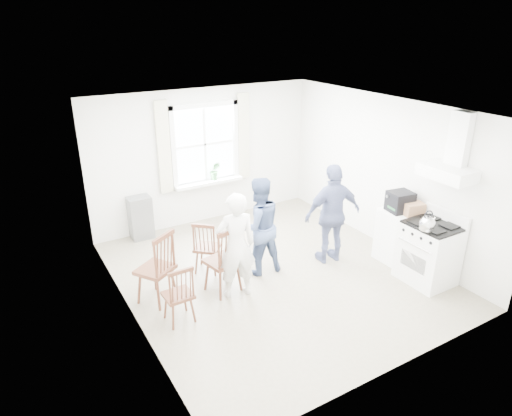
{
  "coord_description": "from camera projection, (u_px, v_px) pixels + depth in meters",
  "views": [
    {
      "loc": [
        -3.45,
        -5.27,
        3.78
      ],
      "look_at": [
        -0.22,
        0.2,
        1.11
      ],
      "focal_mm": 32.0,
      "sensor_mm": 36.0,
      "label": 1
    }
  ],
  "objects": [
    {
      "name": "windsor_chair_b",
      "position": [
        180.0,
        290.0,
        5.88
      ],
      "size": [
        0.37,
        0.36,
        0.86
      ],
      "color": "#4B2618",
      "rests_on": "ground"
    },
    {
      "name": "low_cabinet",
      "position": [
        397.0,
        236.0,
        7.51
      ],
      "size": [
        0.5,
        0.55,
        0.9
      ],
      "primitive_type": "cube",
      "color": "white",
      "rests_on": "ground"
    },
    {
      "name": "windsor_chair_a",
      "position": [
        227.0,
        254.0,
        6.5
      ],
      "size": [
        0.53,
        0.53,
        1.08
      ],
      "color": "#4B2618",
      "rests_on": "ground"
    },
    {
      "name": "person_left",
      "position": [
        236.0,
        246.0,
        6.42
      ],
      "size": [
        0.67,
        0.67,
        1.6
      ],
      "primitive_type": "imported",
      "rotation": [
        0.0,
        0.0,
        2.98
      ],
      "color": "white",
      "rests_on": "ground"
    },
    {
      "name": "range_hood",
      "position": [
        451.0,
        161.0,
        6.43
      ],
      "size": [
        0.45,
        0.76,
        0.94
      ],
      "color": "white",
      "rests_on": "room_shell"
    },
    {
      "name": "room_shell",
      "position": [
        275.0,
        198.0,
        6.76
      ],
      "size": [
        4.62,
        5.12,
        2.64
      ],
      "color": "gray",
      "rests_on": "ground"
    },
    {
      "name": "gas_stove",
      "position": [
        429.0,
        252.0,
        6.91
      ],
      "size": [
        0.68,
        0.76,
        1.12
      ],
      "color": "white",
      "rests_on": "ground"
    },
    {
      "name": "person_right",
      "position": [
        333.0,
        214.0,
        7.36
      ],
      "size": [
        1.12,
        1.12,
        1.67
      ],
      "primitive_type": "imported",
      "rotation": [
        0.0,
        0.0,
        2.98
      ],
      "color": "navy",
      "rests_on": "ground"
    },
    {
      "name": "windsor_chair_c",
      "position": [
        161.0,
        261.0,
        6.3
      ],
      "size": [
        0.63,
        0.63,
        1.1
      ],
      "color": "#4B2618",
      "rests_on": "ground"
    },
    {
      "name": "kettle",
      "position": [
        427.0,
        224.0,
        6.49
      ],
      "size": [
        0.22,
        0.22,
        0.32
      ],
      "color": "silver",
      "rests_on": "gas_stove"
    },
    {
      "name": "cardboard_box",
      "position": [
        413.0,
        209.0,
        7.14
      ],
      "size": [
        0.35,
        0.29,
        0.2
      ],
      "primitive_type": "cube",
      "rotation": [
        0.0,
        0.0,
        -0.26
      ],
      "color": "#9F714D",
      "rests_on": "low_cabinet"
    },
    {
      "name": "windsor_chair_d",
      "position": [
        205.0,
        243.0,
        7.07
      ],
      "size": [
        0.52,
        0.52,
        0.89
      ],
      "color": "#4B2618",
      "rests_on": "ground"
    },
    {
      "name": "person_mid",
      "position": [
        258.0,
        226.0,
        7.05
      ],
      "size": [
        0.82,
        0.82,
        1.58
      ],
      "primitive_type": "imported",
      "rotation": [
        0.0,
        0.0,
        3.07
      ],
      "color": "#44567F",
      "rests_on": "ground"
    },
    {
      "name": "shelf_unit",
      "position": [
        141.0,
        218.0,
        8.3
      ],
      "size": [
        0.4,
        0.3,
        0.8
      ],
      "primitive_type": "cube",
      "color": "slate",
      "rests_on": "ground"
    },
    {
      "name": "window_assembly",
      "position": [
        206.0,
        149.0,
        8.64
      ],
      "size": [
        1.88,
        0.24,
        1.7
      ],
      "color": "white",
      "rests_on": "room_shell"
    },
    {
      "name": "potted_plant",
      "position": [
        215.0,
        171.0,
        8.81
      ],
      "size": [
        0.26,
        0.26,
        0.36
      ],
      "primitive_type": "imported",
      "rotation": [
        0.0,
        0.0,
        -0.43
      ],
      "color": "#306E34",
      "rests_on": "window_assembly"
    },
    {
      "name": "stereo_stack",
      "position": [
        400.0,
        202.0,
        7.25
      ],
      "size": [
        0.41,
        0.38,
        0.33
      ],
      "color": "black",
      "rests_on": "low_cabinet"
    }
  ]
}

